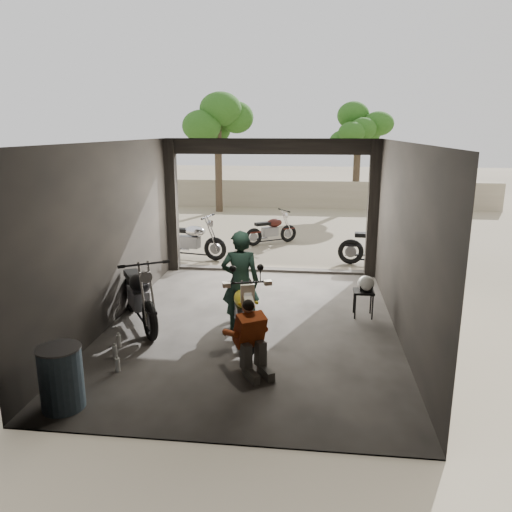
% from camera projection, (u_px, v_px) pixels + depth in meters
% --- Properties ---
extents(ground, '(80.00, 80.00, 0.00)m').
position_uv_depth(ground, '(252.00, 325.00, 8.91)').
color(ground, '#7A6D56').
rests_on(ground, ground).
extents(garage, '(7.00, 7.13, 3.20)m').
position_uv_depth(garage, '(256.00, 249.00, 9.12)').
color(garage, '#2D2B28').
rests_on(garage, ground).
extents(boundary_wall, '(18.00, 0.30, 1.20)m').
position_uv_depth(boundary_wall, '(292.00, 194.00, 22.23)').
color(boundary_wall, gray).
rests_on(boundary_wall, ground).
extents(tree_left, '(2.20, 2.20, 5.60)m').
position_uv_depth(tree_left, '(218.00, 115.00, 20.30)').
color(tree_left, '#382B1E').
rests_on(tree_left, ground).
extents(tree_right, '(2.20, 2.20, 5.00)m').
position_uv_depth(tree_right, '(359.00, 126.00, 21.18)').
color(tree_right, '#382B1E').
rests_on(tree_right, ground).
extents(main_bike, '(1.18, 1.87, 1.16)m').
position_uv_depth(main_bike, '(242.00, 305.00, 8.23)').
color(main_bike, beige).
rests_on(main_bike, ground).
extents(left_bike, '(1.68, 2.02, 1.28)m').
position_uv_depth(left_bike, '(139.00, 290.00, 8.79)').
color(left_bike, black).
rests_on(left_bike, ground).
extents(outside_bike_a, '(1.89, 1.08, 1.20)m').
position_uv_depth(outside_bike_a, '(191.00, 237.00, 13.38)').
color(outside_bike_a, black).
rests_on(outside_bike_a, ground).
extents(outside_bike_b, '(1.61, 1.36, 1.03)m').
position_uv_depth(outside_bike_b, '(271.00, 227.00, 15.11)').
color(outside_bike_b, '#3B130E').
rests_on(outside_bike_b, ground).
extents(outside_bike_c, '(1.88, 0.86, 1.24)m').
position_uv_depth(outside_bike_c, '(380.00, 242.00, 12.68)').
color(outside_bike_c, black).
rests_on(outside_bike_c, ground).
extents(rider, '(0.70, 0.50, 1.78)m').
position_uv_depth(rider, '(240.00, 282.00, 8.44)').
color(rider, black).
rests_on(rider, ground).
extents(mechanic, '(0.83, 0.89, 1.04)m').
position_uv_depth(mechanic, '(253.00, 341.00, 6.99)').
color(mechanic, '#A94116').
rests_on(mechanic, ground).
extents(stool, '(0.37, 0.37, 0.52)m').
position_uv_depth(stool, '(364.00, 294.00, 9.19)').
color(stool, black).
rests_on(stool, ground).
extents(helmet, '(0.41, 0.42, 0.29)m').
position_uv_depth(helmet, '(366.00, 283.00, 9.11)').
color(helmet, white).
rests_on(helmet, stool).
extents(oil_drum, '(0.67, 0.67, 0.82)m').
position_uv_depth(oil_drum, '(61.00, 379.00, 6.15)').
color(oil_drum, '#3A5062').
rests_on(oil_drum, ground).
extents(sign_post, '(0.87, 0.08, 2.61)m').
position_uv_depth(sign_post, '(437.00, 204.00, 11.09)').
color(sign_post, black).
rests_on(sign_post, ground).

